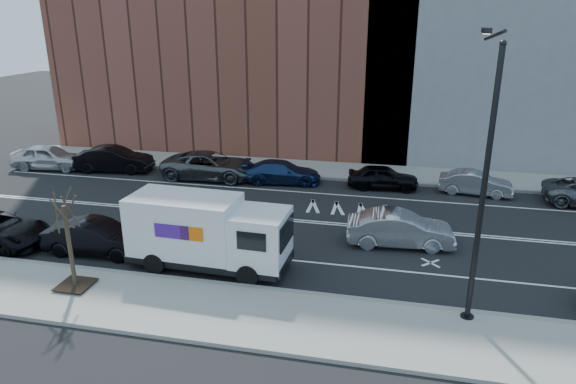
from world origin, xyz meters
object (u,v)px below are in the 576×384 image
at_px(driving_sedan, 400,229).
at_px(far_parked_b, 114,159).
at_px(fedex_van, 207,232).
at_px(far_parked_a, 49,157).

bearing_deg(driving_sedan, far_parked_b, 62.58).
bearing_deg(fedex_van, far_parked_a, 146.67).
relative_size(far_parked_a, driving_sedan, 1.03).
bearing_deg(driving_sedan, far_parked_a, 67.64).
height_order(fedex_van, far_parked_a, fedex_van).
relative_size(fedex_van, far_parked_a, 1.37).
xyz_separation_m(far_parked_b, driving_sedan, (18.29, -7.59, -0.04)).
relative_size(far_parked_b, driving_sedan, 1.06).
relative_size(fedex_van, far_parked_b, 1.34).
bearing_deg(far_parked_a, far_parked_b, -91.67).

